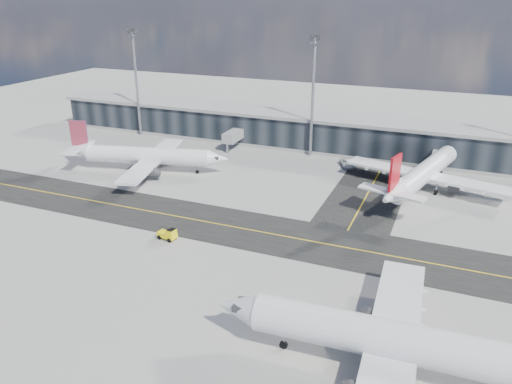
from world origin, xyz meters
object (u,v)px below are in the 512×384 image
at_px(airliner_near, 409,344).
at_px(service_van, 347,163).
at_px(airliner_af, 146,156).
at_px(airliner_redtail, 424,173).
at_px(baggage_tug, 168,234).

height_order(airliner_near, service_van, airliner_near).
distance_m(airliner_af, airliner_redtail, 60.01).
height_order(airliner_redtail, airliner_near, airliner_near).
bearing_deg(service_van, airliner_near, -98.43).
relative_size(airliner_near, service_van, 7.31).
bearing_deg(airliner_af, airliner_redtail, 86.79).
height_order(airliner_redtail, service_van, airliner_redtail).
bearing_deg(airliner_near, service_van, 15.13).
bearing_deg(baggage_tug, service_van, 167.75).
bearing_deg(airliner_af, service_van, 102.33).
height_order(airliner_redtail, baggage_tug, airliner_redtail).
distance_m(airliner_redtail, service_van, 20.05).
relative_size(baggage_tug, service_van, 0.60).
relative_size(airliner_af, airliner_near, 0.87).
bearing_deg(airliner_near, airliner_af, 51.69).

